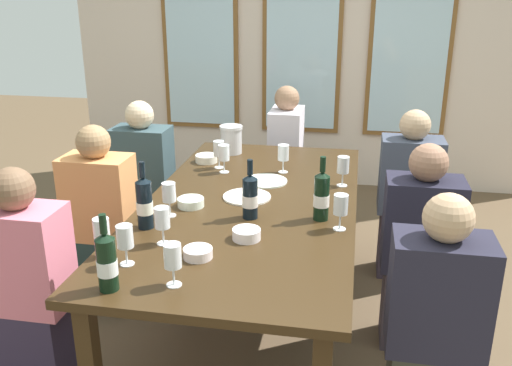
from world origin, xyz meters
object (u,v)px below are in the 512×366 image
tasting_bowl_1 (247,234)px  wine_glass_7 (283,154)px  dining_table (251,213)px  wine_glass_2 (162,219)px  wine_glass_5 (343,166)px  wine_glass_4 (173,258)px  metal_pitcher (231,139)px  tasting_bowl_3 (191,202)px  wine_bottle_2 (144,203)px  seated_person_6 (286,160)px  tasting_bowl_0 (198,253)px  tasting_bowl_2 (206,158)px  wine_bottle_1 (250,196)px  seated_person_0 (28,291)px  white_plate_1 (247,197)px  wine_bottle_0 (107,262)px  wine_glass_0 (341,206)px  seated_person_4 (144,185)px  wine_glass_1 (219,149)px  wine_bottle_3 (322,196)px  seated_person_1 (434,331)px  white_plate_0 (266,181)px  wine_glass_3 (224,153)px  seated_person_2 (102,224)px  wine_glass_8 (169,194)px  wine_glass_9 (101,230)px  wine_glass_6 (125,238)px  seated_person_5 (408,199)px

tasting_bowl_1 → wine_glass_7: 0.97m
dining_table → wine_glass_2: bearing=-116.7°
wine_glass_5 → wine_glass_4: bearing=-115.5°
metal_pitcher → tasting_bowl_3: (0.01, -0.98, -0.07)m
wine_bottle_2 → wine_glass_5: size_ratio=1.88×
seated_person_6 → tasting_bowl_3: bearing=-100.6°
tasting_bowl_0 → wine_glass_4: wine_glass_4 is taller
tasting_bowl_2 → wine_glass_7: 0.54m
wine_bottle_1 → seated_person_0: bearing=-150.9°
white_plate_1 → tasting_bowl_2: 0.69m
wine_bottle_1 → tasting_bowl_3: size_ratio=2.17×
wine_bottle_0 → wine_glass_0: size_ratio=1.77×
seated_person_4 → wine_glass_0: bearing=-35.5°
wine_glass_0 → tasting_bowl_3: bearing=169.1°
dining_table → seated_person_4: bearing=141.4°
wine_glass_0 → wine_glass_1: same height
wine_bottle_3 → wine_glass_5: (0.09, 0.50, -0.01)m
wine_bottle_0 → seated_person_1: (1.24, 0.27, -0.33)m
wine_bottle_0 → wine_bottle_2: bearing=97.1°
white_plate_0 → wine_bottle_1: size_ratio=0.84×
wine_glass_3 → white_plate_1: bearing=-60.7°
tasting_bowl_0 → seated_person_2: (-0.79, 0.70, -0.23)m
seated_person_6 → seated_person_4: bearing=-140.0°
seated_person_1 → wine_glass_8: bearing=160.2°
dining_table → wine_glass_4: size_ratio=12.59×
wine_bottle_2 → seated_person_2: bearing=135.8°
metal_pitcher → white_plate_0: bearing=-58.6°
wine_glass_1 → wine_glass_5: 0.80m
wine_glass_9 → seated_person_6: (0.49, 2.17, -0.34)m
wine_bottle_2 → wine_bottle_3: size_ratio=1.02×
wine_glass_1 → wine_glass_5: same height
tasting_bowl_2 → wine_glass_4: size_ratio=0.82×
metal_pitcher → wine_glass_4: (0.18, -1.77, 0.02)m
wine_bottle_2 → wine_glass_6: bearing=-81.1°
wine_glass_6 → wine_bottle_3: bearing=39.2°
white_plate_0 → wine_bottle_2: bearing=-121.4°
seated_person_6 → wine_glass_7: bearing=-83.7°
wine_glass_4 → seated_person_6: size_ratio=0.16×
metal_pitcher → seated_person_0: size_ratio=0.17×
wine_glass_6 → seated_person_4: size_ratio=0.16×
tasting_bowl_2 → wine_glass_2: size_ratio=0.82×
wine_glass_0 → seated_person_2: bearing=167.5°
wine_glass_2 → wine_glass_6: (-0.08, -0.21, 0.00)m
wine_glass_1 → wine_glass_7: same height
wine_glass_2 → seated_person_5: seated_person_5 is taller
wine_glass_4 → wine_glass_8: same height
tasting_bowl_1 → seated_person_4: (-0.95, 1.16, -0.24)m
white_plate_0 → wine_bottle_1: bearing=-88.8°
tasting_bowl_0 → seated_person_2: bearing=138.4°
tasting_bowl_3 → wine_glass_5: bearing=31.0°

